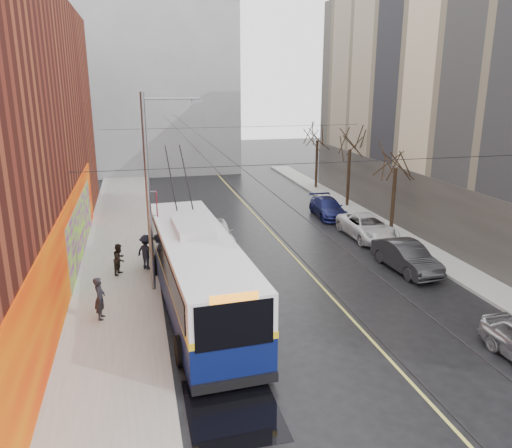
{
  "coord_description": "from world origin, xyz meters",
  "views": [
    {
      "loc": [
        -6.7,
        -11.92,
        9.41
      ],
      "look_at": [
        -1.2,
        10.9,
        2.68
      ],
      "focal_mm": 35.0,
      "sensor_mm": 36.0,
      "label": 1
    }
  ],
  "objects_px": {
    "tree_far": "(318,132)",
    "following_car": "(217,232)",
    "trolleybus": "(198,270)",
    "parked_car_b": "(406,257)",
    "parked_car_d": "(328,208)",
    "pedestrian_a": "(100,298)",
    "pedestrian_b": "(119,259)",
    "streetlight_pole": "(151,189)",
    "parked_car_c": "(368,227)",
    "tree_near": "(397,156)",
    "tree_mid": "(350,139)",
    "pedestrian_c": "(147,252)"
  },
  "relations": [
    {
      "from": "tree_far",
      "to": "pedestrian_a",
      "type": "xyz_separation_m",
      "value": [
        -17.49,
        -22.57,
        -4.11
      ]
    },
    {
      "from": "trolleybus",
      "to": "pedestrian_a",
      "type": "distance_m",
      "value": 4.08
    },
    {
      "from": "tree_mid",
      "to": "pedestrian_b",
      "type": "relative_size",
      "value": 4.25
    },
    {
      "from": "parked_car_d",
      "to": "pedestrian_b",
      "type": "height_order",
      "value": "pedestrian_b"
    },
    {
      "from": "streetlight_pole",
      "to": "pedestrian_b",
      "type": "height_order",
      "value": "streetlight_pole"
    },
    {
      "from": "tree_near",
      "to": "tree_mid",
      "type": "relative_size",
      "value": 0.96
    },
    {
      "from": "following_car",
      "to": "parked_car_b",
      "type": "bearing_deg",
      "value": -36.85
    },
    {
      "from": "pedestrian_c",
      "to": "tree_near",
      "type": "bearing_deg",
      "value": -124.85
    },
    {
      "from": "trolleybus",
      "to": "parked_car_d",
      "type": "relative_size",
      "value": 2.91
    },
    {
      "from": "tree_mid",
      "to": "tree_far",
      "type": "height_order",
      "value": "tree_mid"
    },
    {
      "from": "streetlight_pole",
      "to": "parked_car_c",
      "type": "xyz_separation_m",
      "value": [
        13.14,
        5.33,
        -4.13
      ]
    },
    {
      "from": "parked_car_b",
      "to": "parked_car_c",
      "type": "height_order",
      "value": "parked_car_b"
    },
    {
      "from": "tree_far",
      "to": "parked_car_b",
      "type": "xyz_separation_m",
      "value": [
        -2.54,
        -20.3,
        -4.4
      ]
    },
    {
      "from": "pedestrian_b",
      "to": "tree_near",
      "type": "bearing_deg",
      "value": -51.95
    },
    {
      "from": "streetlight_pole",
      "to": "parked_car_c",
      "type": "relative_size",
      "value": 1.75
    },
    {
      "from": "tree_mid",
      "to": "trolleybus",
      "type": "relative_size",
      "value": 0.5
    },
    {
      "from": "streetlight_pole",
      "to": "pedestrian_c",
      "type": "distance_m",
      "value": 4.66
    },
    {
      "from": "following_car",
      "to": "trolleybus",
      "type": "bearing_deg",
      "value": -104.86
    },
    {
      "from": "streetlight_pole",
      "to": "parked_car_d",
      "type": "bearing_deg",
      "value": 40.25
    },
    {
      "from": "streetlight_pole",
      "to": "tree_mid",
      "type": "height_order",
      "value": "streetlight_pole"
    },
    {
      "from": "tree_far",
      "to": "following_car",
      "type": "relative_size",
      "value": 1.5
    },
    {
      "from": "parked_car_d",
      "to": "pedestrian_a",
      "type": "distance_m",
      "value": 20.0
    },
    {
      "from": "streetlight_pole",
      "to": "pedestrian_b",
      "type": "bearing_deg",
      "value": 126.75
    },
    {
      "from": "trolleybus",
      "to": "parked_car_c",
      "type": "height_order",
      "value": "trolleybus"
    },
    {
      "from": "parked_car_b",
      "to": "streetlight_pole",
      "type": "bearing_deg",
      "value": 174.88
    },
    {
      "from": "tree_near",
      "to": "tree_mid",
      "type": "bearing_deg",
      "value": 90.0
    },
    {
      "from": "parked_car_b",
      "to": "parked_car_d",
      "type": "distance_m",
      "value": 10.98
    },
    {
      "from": "trolleybus",
      "to": "following_car",
      "type": "height_order",
      "value": "trolleybus"
    },
    {
      "from": "tree_far",
      "to": "parked_car_c",
      "type": "bearing_deg",
      "value": -97.76
    },
    {
      "from": "parked_car_d",
      "to": "following_car",
      "type": "relative_size",
      "value": 1.04
    },
    {
      "from": "tree_near",
      "to": "parked_car_d",
      "type": "distance_m",
      "value": 6.85
    },
    {
      "from": "following_car",
      "to": "pedestrian_b",
      "type": "height_order",
      "value": "pedestrian_b"
    },
    {
      "from": "streetlight_pole",
      "to": "pedestrian_a",
      "type": "xyz_separation_m",
      "value": [
        -2.35,
        -2.57,
        -3.81
      ]
    },
    {
      "from": "tree_far",
      "to": "pedestrian_b",
      "type": "distance_m",
      "value": 24.81
    },
    {
      "from": "streetlight_pole",
      "to": "parked_car_b",
      "type": "distance_m",
      "value": 13.25
    },
    {
      "from": "parked_car_d",
      "to": "pedestrian_a",
      "type": "xyz_separation_m",
      "value": [
        -14.97,
        -13.25,
        0.37
      ]
    },
    {
      "from": "tree_mid",
      "to": "trolleybus",
      "type": "bearing_deg",
      "value": -131.63
    },
    {
      "from": "tree_near",
      "to": "parked_car_c",
      "type": "bearing_deg",
      "value": -161.36
    },
    {
      "from": "parked_car_c",
      "to": "pedestrian_b",
      "type": "distance_m",
      "value": 15.15
    },
    {
      "from": "parked_car_b",
      "to": "parked_car_d",
      "type": "bearing_deg",
      "value": 86.1
    },
    {
      "from": "tree_near",
      "to": "trolleybus",
      "type": "bearing_deg",
      "value": -148.78
    },
    {
      "from": "tree_far",
      "to": "tree_near",
      "type": "bearing_deg",
      "value": -90.0
    },
    {
      "from": "trolleybus",
      "to": "pedestrian_c",
      "type": "bearing_deg",
      "value": 109.52
    },
    {
      "from": "tree_near",
      "to": "following_car",
      "type": "bearing_deg",
      "value": 178.94
    },
    {
      "from": "tree_far",
      "to": "parked_car_d",
      "type": "height_order",
      "value": "tree_far"
    },
    {
      "from": "parked_car_b",
      "to": "parked_car_d",
      "type": "xyz_separation_m",
      "value": [
        0.02,
        10.98,
        -0.08
      ]
    },
    {
      "from": "parked_car_b",
      "to": "pedestrian_b",
      "type": "bearing_deg",
      "value": 166.05
    },
    {
      "from": "tree_far",
      "to": "following_car",
      "type": "distance_m",
      "value": 18.37
    },
    {
      "from": "parked_car_c",
      "to": "pedestrian_b",
      "type": "xyz_separation_m",
      "value": [
        -14.83,
        -3.06,
        0.22
      ]
    },
    {
      "from": "tree_mid",
      "to": "trolleybus",
      "type": "distance_m",
      "value": 20.61
    }
  ]
}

